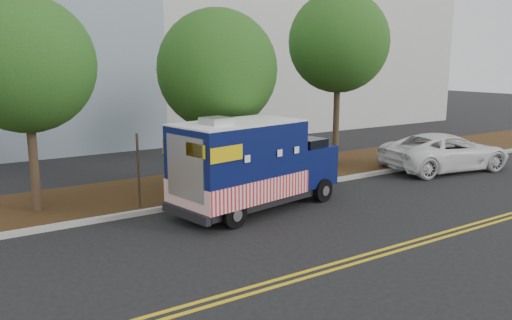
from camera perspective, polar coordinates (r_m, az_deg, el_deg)
ground at (r=15.47m, az=0.57°, el=-5.59°), size 120.00×120.00×0.00m
curb at (r=16.59m, az=-2.09°, el=-4.17°), size 120.00×0.18×0.15m
mulch_strip at (r=18.37m, az=-5.43°, el=-2.69°), size 120.00×4.00×0.15m
centerline_near at (r=12.20m, az=12.32°, el=-10.53°), size 120.00×0.10×0.01m
centerline_far at (r=12.04m, az=13.17°, el=-10.87°), size 120.00×0.10×0.01m
tree_a at (r=15.54m, az=-24.88°, el=9.89°), size 3.86×3.86×6.33m
tree_b at (r=17.69m, az=-4.45°, el=10.23°), size 4.21×4.21×6.29m
tree_c at (r=21.39m, az=9.41°, el=13.12°), size 4.16×4.16×7.33m
sign_post at (r=15.25m, az=-13.28°, el=-1.48°), size 0.06×0.06×2.40m
food_truck at (r=15.04m, az=-0.62°, el=-0.83°), size 5.86×3.06×2.95m
white_car at (r=22.24m, az=20.82°, el=0.89°), size 5.88×3.43×1.54m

